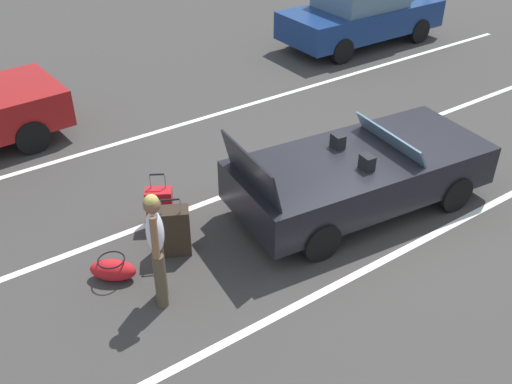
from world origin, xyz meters
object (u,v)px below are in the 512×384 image
at_px(convertible_car, 370,171).
at_px(suitcase_medium_bright, 160,207).
at_px(parked_sedan_near, 361,11).
at_px(traveler_person, 156,244).
at_px(suitcase_large_black, 173,231).
at_px(duffel_bag, 113,270).

xyz_separation_m(convertible_car, suitcase_medium_bright, (-3.04, 1.37, -0.28)).
bearing_deg(parked_sedan_near, suitcase_medium_bright, -151.83).
xyz_separation_m(traveler_person, parked_sedan_near, (8.96, 5.85, -0.04)).
xyz_separation_m(suitcase_medium_bright, traveler_person, (-0.75, -1.51, 0.62)).
bearing_deg(suitcase_large_black, duffel_bag, 119.79).
height_order(suitcase_large_black, suitcase_medium_bright, suitcase_large_black).
height_order(traveler_person, parked_sedan_near, parked_sedan_near).
bearing_deg(parked_sedan_near, duffel_bag, -150.98).
xyz_separation_m(suitcase_medium_bright, duffel_bag, (-1.11, -0.77, -0.15)).
xyz_separation_m(duffel_bag, traveler_person, (0.36, -0.75, 0.77)).
distance_m(convertible_car, parked_sedan_near, 7.70).
xyz_separation_m(suitcase_large_black, duffel_bag, (-0.97, -0.05, -0.21)).
bearing_deg(convertible_car, suitcase_large_black, 174.78).
bearing_deg(traveler_person, duffel_bag, 141.58).
distance_m(suitcase_medium_bright, parked_sedan_near, 9.30).
relative_size(convertible_car, traveler_person, 2.61).
bearing_deg(suitcase_large_black, traveler_person, 169.81).
bearing_deg(parked_sedan_near, convertible_car, -131.84).
height_order(convertible_car, suitcase_medium_bright, convertible_car).
bearing_deg(traveler_person, parked_sedan_near, 58.79).
height_order(suitcase_large_black, parked_sedan_near, parked_sedan_near).
bearing_deg(suitcase_large_black, suitcase_medium_bright, 15.47).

